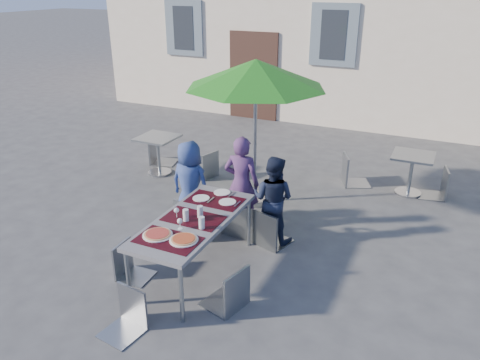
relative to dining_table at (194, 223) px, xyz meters
The scene contains 22 objects.
ground 0.98m from the dining_table, 104.42° to the right, with size 90.00×90.00×0.00m, color #424244.
dining_table is the anchor object (origin of this frame).
pizza_near_left 0.55m from the dining_table, 106.78° to the right, with size 0.34×0.34×0.03m.
pizza_near_right 0.53m from the dining_table, 71.48° to the right, with size 0.32×0.32×0.03m.
glassware 0.16m from the dining_table, 66.65° to the right, with size 0.47×0.41×0.15m.
place_settings 0.62m from the dining_table, 90.58° to the left, with size 0.62×0.50×0.01m.
child_0 1.32m from the dining_table, 122.47° to the left, with size 0.62×0.41×1.27m, color navy.
child_1 1.27m from the dining_table, 87.98° to the left, with size 0.51×0.34×1.41m, color #553165.
child_2 1.30m from the dining_table, 64.19° to the left, with size 0.60×0.34×1.23m, color #192038.
chair_0 0.94m from the dining_table, 124.40° to the left, with size 0.59×0.59×1.00m.
chair_1 1.09m from the dining_table, 86.48° to the left, with size 0.44×0.45×0.95m.
chair_2 1.15m from the dining_table, 59.27° to the left, with size 0.54×0.55×0.99m.
chair_3 0.83m from the dining_table, 149.13° to the right, with size 0.39×0.39×0.84m.
chair_4 0.84m from the dining_table, 32.49° to the right, with size 0.52×0.52×0.95m.
chair_5 1.22m from the dining_table, 95.81° to the right, with size 0.44×0.44×0.87m.
patio_umbrella 2.57m from the dining_table, 93.63° to the left, with size 2.16×2.16×2.31m.
cafe_table_0 3.39m from the dining_table, 131.47° to the left, with size 0.68×0.68×0.73m.
bg_chair_l_0 3.97m from the dining_table, 130.44° to the left, with size 0.56×0.56×1.04m.
bg_chair_r_0 3.08m from the dining_table, 116.01° to the left, with size 0.52×0.51×0.94m.
cafe_table_1 4.15m from the dining_table, 59.08° to the left, with size 0.66×0.66×0.71m.
bg_chair_l_1 3.74m from the dining_table, 72.44° to the left, with size 0.60×0.60×1.02m.
bg_chair_r_1 4.46m from the dining_table, 54.70° to the left, with size 0.50×0.50×0.95m.
Camera 1 is at (2.75, -3.57, 3.37)m, focal length 35.00 mm.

